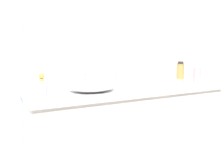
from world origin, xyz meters
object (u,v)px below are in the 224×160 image
at_px(tissue_box, 123,78).
at_px(candle_jar, 144,84).
at_px(sink_basin, 92,86).
at_px(soap_dispenser, 197,74).
at_px(perfume_bottle, 42,86).
at_px(lotion_bottle, 180,72).
at_px(folded_hand_towel, 167,82).

xyz_separation_m(tissue_box, candle_jar, (0.16, -0.09, -0.05)).
distance_m(sink_basin, tissue_box, 0.37).
xyz_separation_m(soap_dispenser, tissue_box, (-0.75, 0.13, -0.01)).
distance_m(sink_basin, soap_dispenser, 1.10).
xyz_separation_m(perfume_bottle, tissue_box, (0.74, 0.09, 0.01)).
height_order(soap_dispenser, lotion_bottle, same).
bearing_deg(candle_jar, perfume_bottle, -179.65).
distance_m(tissue_box, folded_hand_towel, 0.42).
distance_m(sink_basin, folded_hand_towel, 0.75).
xyz_separation_m(perfume_bottle, folded_hand_towel, (1.14, -0.03, -0.04)).
xyz_separation_m(lotion_bottle, candle_jar, (-0.45, -0.03, -0.08)).
xyz_separation_m(tissue_box, folded_hand_towel, (0.40, -0.12, -0.05)).
distance_m(soap_dispenser, candle_jar, 0.60).
relative_size(perfume_bottle, folded_hand_towel, 0.70).
height_order(lotion_bottle, perfume_bottle, lotion_bottle).
bearing_deg(tissue_box, lotion_bottle, -5.13).
bearing_deg(folded_hand_towel, lotion_bottle, 17.18).
distance_m(sink_basin, perfume_bottle, 0.39).
distance_m(soap_dispenser, perfume_bottle, 1.49).
relative_size(tissue_box, folded_hand_towel, 0.72).
relative_size(lotion_bottle, tissue_box, 1.19).
xyz_separation_m(soap_dispenser, perfume_bottle, (-1.49, 0.04, -0.02)).
xyz_separation_m(perfume_bottle, candle_jar, (0.90, 0.01, -0.05)).
bearing_deg(soap_dispenser, lotion_bottle, 151.94).
distance_m(candle_jar, folded_hand_towel, 0.24).
bearing_deg(lotion_bottle, soap_dispenser, -28.06).
relative_size(soap_dispenser, perfume_bottle, 1.22).
height_order(sink_basin, perfume_bottle, perfume_bottle).
distance_m(lotion_bottle, perfume_bottle, 1.34).
relative_size(tissue_box, candle_jar, 2.84).
bearing_deg(soap_dispenser, perfume_bottle, 178.45).
relative_size(sink_basin, lotion_bottle, 1.90).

